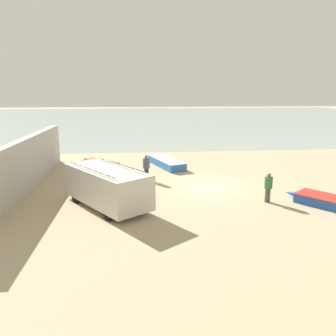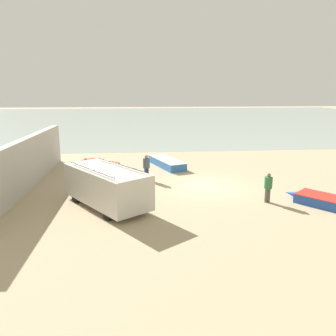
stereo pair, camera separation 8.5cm
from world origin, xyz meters
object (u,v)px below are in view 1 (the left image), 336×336
fisherman_0 (86,168)px  fisherman_1 (146,165)px  fishing_rowboat_2 (332,202)px  fishing_rowboat_1 (165,162)px  fisherman_2 (268,185)px  parked_van (106,186)px  fishing_rowboat_0 (101,165)px

fisherman_0 → fisherman_1: 3.94m
fishing_rowboat_2 → fisherman_1: size_ratio=2.43×
fishing_rowboat_1 → fisherman_1: 4.49m
fishing_rowboat_2 → fishing_rowboat_1: bearing=-1.7°
fisherman_1 → fishing_rowboat_2: bearing=24.0°
fishing_rowboat_2 → fisherman_2: (-3.04, 1.09, 0.72)m
parked_van → fisherman_1: size_ratio=3.26×
parked_van → fisherman_2: bearing=-126.8°
fisherman_1 → fisherman_2: fisherman_1 is taller
fishing_rowboat_0 → parked_van: bearing=-39.9°
fishing_rowboat_1 → fisherman_2: 10.39m
fishing_rowboat_1 → fisherman_1: fisherman_1 is taller
fishing_rowboat_2 → fisherman_1: 11.30m
fisherman_2 → fishing_rowboat_2: bearing=-114.9°
parked_van → fishing_rowboat_2: bearing=-131.8°
fisherman_0 → fishing_rowboat_2: bearing=-68.5°
parked_van → fisherman_0: bearing=-15.0°
fishing_rowboat_2 → fisherman_0: size_ratio=2.47×
fisherman_2 → fishing_rowboat_0: bearing=42.2°
parked_van → fishing_rowboat_0: 9.01m
fishing_rowboat_2 → fisherman_0: bearing=27.9°
fishing_rowboat_2 → fisherman_2: 3.31m
fishing_rowboat_1 → fisherman_2: size_ratio=3.31×
fisherman_1 → fisherman_2: 8.17m
fishing_rowboat_1 → fisherman_0: 7.23m
fishing_rowboat_0 → fishing_rowboat_1: fishing_rowboat_1 is taller
fishing_rowboat_2 → fisherman_2: fisherman_2 is taller
fisherman_0 → fishing_rowboat_1: bearing=-5.8°
parked_van → fisherman_0: (-1.70, 4.49, -0.12)m
fishing_rowboat_2 → fisherman_2: size_ratio=2.58×
fishing_rowboat_1 → fisherman_2: bearing=-172.6°
fishing_rowboat_1 → fishing_rowboat_2: size_ratio=1.28×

